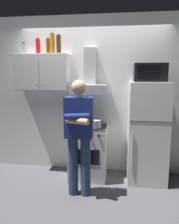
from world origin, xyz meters
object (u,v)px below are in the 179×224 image
microwave (150,73)px  bottle_canister_steel (24,49)px  stove_oven (89,151)px  bottle_rum_dark (59,44)px  bottle_beer_brown (48,46)px  range_hood (90,82)px  cooking_pot (96,124)px  upper_cabinet (43,72)px  bottle_soda_red (38,47)px  bottle_liquor_amber (52,44)px  refrigerator (147,132)px  person_standing (79,134)px

microwave → bottle_canister_steel: size_ratio=2.51×
stove_oven → bottle_rum_dark: (-0.50, 0.09, 1.76)m
bottle_rum_dark → bottle_beer_brown: 0.21m
range_hood → cooking_pot: range_hood is taller
upper_cabinet → bottle_soda_red: bearing=151.9°
microwave → bottle_liquor_amber: (-1.56, 0.08, 0.47)m
bottle_rum_dark → bottle_beer_brown: bearing=164.2°
bottle_beer_brown → bottle_liquor_amber: bearing=-29.2°
bottle_liquor_amber → bottle_beer_brown: bearing=150.8°
refrigerator → person_standing: (-1.00, -0.61, 0.10)m
range_hood → bottle_liquor_amber: 0.86m
microwave → bottle_liquor_amber: size_ratio=1.47×
bottle_liquor_amber → upper_cabinet: bearing=171.6°
cooking_pot → upper_cabinet: bearing=165.3°
stove_oven → bottle_soda_red: bottle_soda_red is taller
bottle_canister_steel → bottle_soda_red: (0.23, 0.04, 0.03)m
person_standing → stove_oven: bearing=85.3°
stove_oven → cooking_pot: size_ratio=3.20×
bottle_canister_steel → range_hood: bearing=0.2°
bottle_canister_steel → bottle_liquor_amber: bearing=-3.0°
range_hood → cooking_pot: bearing=-62.1°
stove_oven → refrigerator: bearing=0.0°
range_hood → bottle_canister_steel: (-1.11, -0.00, 0.54)m
bottle_canister_steel → upper_cabinet: bearing=0.4°
range_hood → microwave: size_ratio=1.56×
stove_oven → bottle_beer_brown: size_ratio=3.39×
bottle_liquor_amber → range_hood: bearing=2.8°
refrigerator → microwave: microwave is taller
bottle_liquor_amber → bottle_soda_red: bearing=165.5°
stove_oven → bottle_soda_red: 1.96m
microwave → bottle_soda_red: bottle_soda_red is taller
stove_oven → bottle_liquor_amber: (-0.61, 0.10, 1.77)m
refrigerator → bottle_canister_steel: size_ratio=8.36×
microwave → person_standing: (-1.00, -0.62, -0.84)m
bottle_liquor_amber → bottle_canister_steel: bearing=177.0°
bottle_soda_red → bottle_beer_brown: bottle_soda_red is taller
stove_oven → refrigerator: refrigerator is taller
person_standing → bottle_canister_steel: bearing=145.5°
range_hood → cooking_pot: size_ratio=2.74×
cooking_pot → bottle_liquor_amber: 1.48m
range_hood → bottle_beer_brown: bearing=178.3°
person_standing → bottle_canister_steel: bottle_canister_steel is taller
bottle_rum_dark → cooking_pot: bearing=-18.5°
refrigerator → cooking_pot: refrigerator is taller
stove_oven → cooking_pot: (0.13, -0.12, 0.50)m
bottle_soda_red → bottle_beer_brown: size_ratio=1.01×
upper_cabinet → cooking_pot: size_ratio=3.29×
bottle_rum_dark → bottle_beer_brown: (-0.20, 0.06, -0.02)m
bottle_soda_red → bottle_beer_brown: bearing=-6.3°
upper_cabinet → bottle_canister_steel: 0.50m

